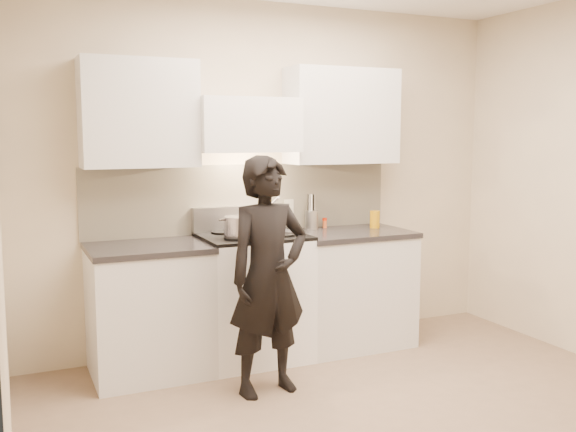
{
  "coord_description": "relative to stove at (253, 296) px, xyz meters",
  "views": [
    {
      "loc": [
        -1.98,
        -2.97,
        1.68
      ],
      "look_at": [
        -0.18,
        1.05,
        1.12
      ],
      "focal_mm": 40.0,
      "sensor_mm": 36.0,
      "label": 1
    }
  ],
  "objects": [
    {
      "name": "ground_plane",
      "position": [
        0.3,
        -1.42,
        -0.47
      ],
      "size": [
        4.0,
        4.0,
        0.0
      ],
      "primitive_type": "plane",
      "color": "#836A53"
    },
    {
      "name": "utensil_crock",
      "position": [
        0.6,
        0.23,
        0.53
      ],
      "size": [
        0.1,
        0.1,
        0.28
      ],
      "color": "#B8B8B8",
      "rests_on": "counter_right"
    },
    {
      "name": "counter_right",
      "position": [
        0.83,
        0.0,
        -0.01
      ],
      "size": [
        0.92,
        0.67,
        0.92
      ],
      "color": "silver",
      "rests_on": "ground"
    },
    {
      "name": "stove",
      "position": [
        0.0,
        0.0,
        0.0
      ],
      "size": [
        0.76,
        0.65,
        0.96
      ],
      "color": "white",
      "rests_on": "ground"
    },
    {
      "name": "spice_jar",
      "position": [
        0.72,
        0.24,
        0.49
      ],
      "size": [
        0.04,
        0.04,
        0.08
      ],
      "color": "#D95F2A",
      "rests_on": "counter_right"
    },
    {
      "name": "counter_left",
      "position": [
        -0.78,
        0.0,
        -0.01
      ],
      "size": [
        0.82,
        0.67,
        0.92
      ],
      "color": "silver",
      "rests_on": "ground"
    },
    {
      "name": "room_shell",
      "position": [
        0.24,
        -1.05,
        1.12
      ],
      "size": [
        4.04,
        3.54,
        2.7
      ],
      "color": "beige",
      "rests_on": "ground"
    },
    {
      "name": "stock_pot",
      "position": [
        -0.15,
        -0.11,
        0.55
      ],
      "size": [
        0.3,
        0.22,
        0.14
      ],
      "color": "#A6A3B6",
      "rests_on": "stove"
    },
    {
      "name": "person",
      "position": [
        -0.14,
        -0.65,
        0.3
      ],
      "size": [
        0.61,
        0.45,
        1.55
      ],
      "primitive_type": "imported",
      "rotation": [
        0.0,
        0.0,
        0.14
      ],
      "color": "black",
      "rests_on": "ground"
    },
    {
      "name": "oil_glass",
      "position": [
        1.1,
        0.07,
        0.52
      ],
      "size": [
        0.08,
        0.08,
        0.14
      ],
      "color": "#B97E09",
      "rests_on": "counter_right"
    },
    {
      "name": "wok",
      "position": [
        0.19,
        0.14,
        0.57
      ],
      "size": [
        0.34,
        0.41,
        0.27
      ],
      "color": "#A6A3B6",
      "rests_on": "stove"
    }
  ]
}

